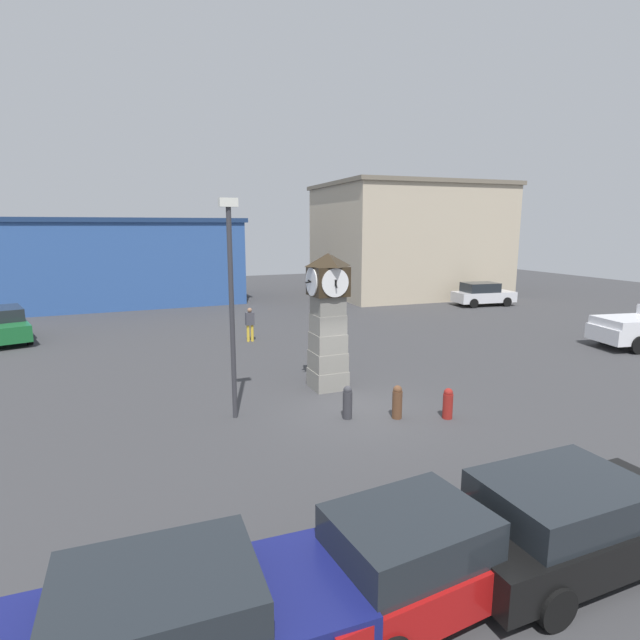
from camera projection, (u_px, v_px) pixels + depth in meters
name	position (u px, v px, depth m)	size (l,w,h in m)	color
ground_plane	(356.00, 410.00, 15.12)	(82.49, 82.49, 0.00)	#38383A
clock_tower	(328.00, 320.00, 16.74)	(1.58, 1.44, 4.61)	gray
bollard_near_tower	(448.00, 403.00, 14.36)	(0.29, 0.29, 0.90)	maroon
bollard_mid_row	(397.00, 402.00, 14.37)	(0.29, 0.29, 0.98)	brown
bollard_far_row	(348.00, 402.00, 14.35)	(0.27, 0.27, 0.98)	#333338
car_navy_sedan	(179.00, 624.00, 5.99)	(4.38, 2.18, 1.51)	navy
car_near_tower	(419.00, 557.00, 7.22)	(4.04, 2.15, 1.52)	#A51111
car_by_building	(570.00, 519.00, 8.14)	(4.59, 2.12, 1.52)	black
car_far_lot	(3.00, 325.00, 23.85)	(2.95, 4.68, 1.62)	#19602D
car_silver_hatch	(483.00, 294.00, 34.64)	(4.37, 2.26, 1.60)	silver
pedestrian_near_bench	(250.00, 322.00, 23.84)	(0.40, 0.24, 1.64)	gold
street_lamp_near_road	(231.00, 295.00, 13.86)	(0.50, 0.24, 6.22)	#333338
warehouse_blue_far	(128.00, 261.00, 35.79)	(15.70, 8.72, 5.99)	#2D5193
storefront_low_left	(407.00, 240.00, 40.37)	(13.87, 11.91, 8.73)	#B7A88E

